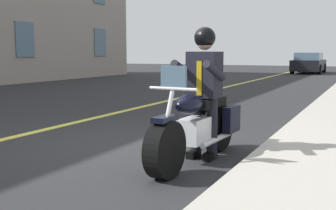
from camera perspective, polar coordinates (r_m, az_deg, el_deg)
The scene contains 5 objects.
ground_plane at distance 6.24m, azimuth -6.46°, elevation -5.80°, with size 80.00×80.00×0.00m, color #28282B.
lane_center_stripe at distance 7.49m, azimuth -19.46°, elevation -3.92°, with size 60.00×0.16×0.01m, color #E5DB4C.
motorcycle_main at distance 5.32m, azimuth 4.12°, elevation -3.07°, with size 2.22×0.66×1.26m.
rider_main at distance 5.42m, azimuth 5.01°, elevation 3.34°, with size 0.64×0.57×1.74m.
car_silver at distance 29.78m, azimuth 18.95°, elevation 5.53°, with size 4.60×1.92×1.40m.
Camera 1 is at (5.10, 3.31, 1.41)m, focal length 43.93 mm.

